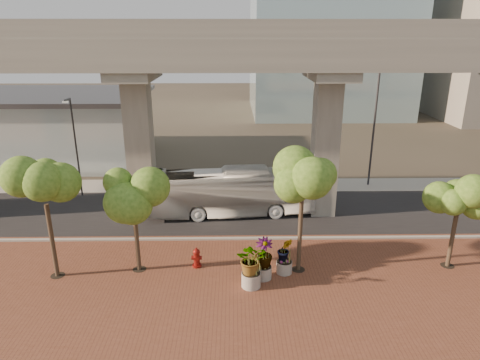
{
  "coord_description": "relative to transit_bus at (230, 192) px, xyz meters",
  "views": [
    {
      "loc": [
        0.03,
        -24.88,
        11.77
      ],
      "look_at": [
        0.44,
        0.5,
        2.93
      ],
      "focal_mm": 32.0,
      "sensor_mm": 36.0,
      "label": 1
    }
  ],
  "objects": [
    {
      "name": "transit_bus",
      "position": [
        0.0,
        0.0,
        0.0
      ],
      "size": [
        11.31,
        3.44,
        3.11
      ],
      "primitive_type": "imported",
      "rotation": [
        0.0,
        0.0,
        1.65
      ],
      "color": "silver",
      "rests_on": "ground"
    },
    {
      "name": "street_tree_far_east",
      "position": [
        11.53,
        -7.15,
        2.34
      ],
      "size": [
        3.13,
        3.13,
        5.28
      ],
      "color": "#493B29",
      "rests_on": "ground"
    },
    {
      "name": "street_tree_near_west",
      "position": [
        -4.68,
        -7.25,
        2.57
      ],
      "size": [
        3.27,
        3.27,
        5.58
      ],
      "color": "#493B29",
      "rests_on": "ground"
    },
    {
      "name": "station_pavilion",
      "position": [
        -19.79,
        14.07,
        1.66
      ],
      "size": [
        23.0,
        13.0,
        6.3
      ],
      "color": "silver",
      "rests_on": "ground"
    },
    {
      "name": "street_tree_near_east",
      "position": [
        3.58,
        -7.4,
        3.55
      ],
      "size": [
        3.55,
        3.55,
        6.69
      ],
      "color": "#493B29",
      "rests_on": "ground"
    },
    {
      "name": "fire_hydrant",
      "position": [
        -1.71,
        -6.99,
        -0.98
      ],
      "size": [
        0.54,
        0.48,
        1.08
      ],
      "color": "maroon",
      "rests_on": "ground"
    },
    {
      "name": "transit_viaduct",
      "position": [
        0.21,
        0.07,
        5.73
      ],
      "size": [
        72.0,
        5.6,
        12.4
      ],
      "color": "gray",
      "rests_on": "ground"
    },
    {
      "name": "curb_strip",
      "position": [
        0.21,
        -3.93,
        -1.47
      ],
      "size": [
        70.0,
        0.25,
        0.16
      ],
      "primitive_type": "cube",
      "color": "#9F9B94",
      "rests_on": "ground"
    },
    {
      "name": "brick_plaza",
      "position": [
        0.21,
        -9.93,
        -1.52
      ],
      "size": [
        70.0,
        13.0,
        0.06
      ],
      "primitive_type": "cube",
      "color": "brown",
      "rests_on": "ground"
    },
    {
      "name": "streetlamp_west",
      "position": [
        -11.23,
        3.47,
        2.73
      ],
      "size": [
        0.36,
        1.06,
        7.34
      ],
      "color": "#2A2B2F",
      "rests_on": "ground"
    },
    {
      "name": "planter_front",
      "position": [
        1.07,
        -8.9,
        -0.11
      ],
      "size": [
        2.08,
        2.08,
        2.29
      ],
      "color": "gray",
      "rests_on": "ground"
    },
    {
      "name": "streetlamp_east",
      "position": [
        11.14,
        5.45,
        3.86
      ],
      "size": [
        0.46,
        1.34,
        9.28
      ],
      "color": "#333338",
      "rests_on": "ground"
    },
    {
      "name": "ground",
      "position": [
        0.21,
        -1.93,
        -1.55
      ],
      "size": [
        160.0,
        160.0,
        0.0
      ],
      "primitive_type": "plane",
      "color": "#393429",
      "rests_on": "ground"
    },
    {
      "name": "planter_left",
      "position": [
        2.81,
        -7.67,
        -0.29
      ],
      "size": [
        1.8,
        1.8,
        1.98
      ],
      "color": "gray",
      "rests_on": "ground"
    },
    {
      "name": "asphalt_road",
      "position": [
        0.21,
        0.07,
        -1.53
      ],
      "size": [
        90.0,
        8.0,
        0.04
      ],
      "primitive_type": "cube",
      "color": "black",
      "rests_on": "ground"
    },
    {
      "name": "street_tree_far_west",
      "position": [
        -8.71,
        -7.79,
        3.35
      ],
      "size": [
        3.28,
        3.28,
        6.37
      ],
      "color": "#493B29",
      "rests_on": "ground"
    },
    {
      "name": "far_sidewalk",
      "position": [
        0.21,
        5.57,
        -1.52
      ],
      "size": [
        90.0,
        3.0,
        0.06
      ],
      "primitive_type": "cube",
      "color": "#9F9B94",
      "rests_on": "ground"
    },
    {
      "name": "planter_right",
      "position": [
        1.71,
        -8.17,
        -0.18
      ],
      "size": [
        2.03,
        2.03,
        2.16
      ],
      "color": "gray",
      "rests_on": "ground"
    }
  ]
}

